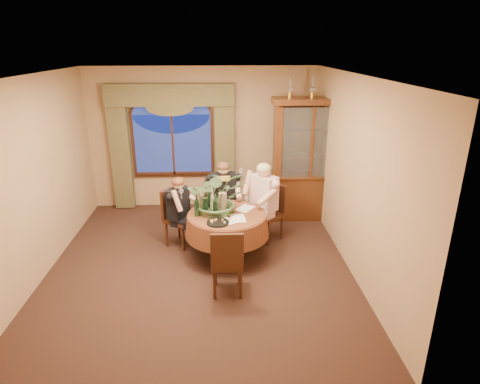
{
  "coord_description": "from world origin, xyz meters",
  "views": [
    {
      "loc": [
        0.34,
        -5.41,
        3.18
      ],
      "look_at": [
        0.62,
        0.21,
        1.1
      ],
      "focal_mm": 30.0,
      "sensor_mm": 36.0,
      "label": 1
    }
  ],
  "objects_px": {
    "chair_right": "(268,213)",
    "wine_bottle_0": "(205,204)",
    "oil_lamp_right": "(335,88)",
    "person_back": "(179,212)",
    "person_scarf": "(224,199)",
    "wine_bottle_2": "(201,201)",
    "oil_lamp_center": "(313,88)",
    "chair_back": "(180,218)",
    "chair_back_right": "(219,209)",
    "chair_front_left": "(227,260)",
    "stoneware_vase": "(223,202)",
    "person_pink": "(264,203)",
    "oil_lamp_left": "(290,88)",
    "wine_bottle_3": "(212,202)",
    "dining_table": "(227,236)",
    "china_cabinet": "(308,160)",
    "centerpiece_plant": "(218,175)",
    "wine_bottle_4": "(215,206)",
    "wine_bottle_5": "(210,200)",
    "wine_bottle_1": "(197,206)",
    "olive_bowl": "(229,214)"
  },
  "relations": [
    {
      "from": "dining_table",
      "to": "chair_back_right",
      "type": "distance_m",
      "value": 0.86
    },
    {
      "from": "oil_lamp_left",
      "to": "chair_front_left",
      "type": "xyz_separation_m",
      "value": [
        -1.18,
        -2.48,
        -1.98
      ]
    },
    {
      "from": "china_cabinet",
      "to": "person_back",
      "type": "xyz_separation_m",
      "value": [
        -2.34,
        -1.1,
        -0.54
      ]
    },
    {
      "from": "chair_right",
      "to": "wine_bottle_4",
      "type": "relative_size",
      "value": 2.91
    },
    {
      "from": "chair_right",
      "to": "person_pink",
      "type": "bearing_deg",
      "value": 83.91
    },
    {
      "from": "oil_lamp_right",
      "to": "person_back",
      "type": "height_order",
      "value": "oil_lamp_right"
    },
    {
      "from": "person_back",
      "to": "stoneware_vase",
      "type": "xyz_separation_m",
      "value": [
        0.72,
        -0.34,
        0.3
      ]
    },
    {
      "from": "chair_back",
      "to": "centerpiece_plant",
      "type": "relative_size",
      "value": 0.96
    },
    {
      "from": "wine_bottle_0",
      "to": "wine_bottle_2",
      "type": "relative_size",
      "value": 1.0
    },
    {
      "from": "chair_right",
      "to": "stoneware_vase",
      "type": "xyz_separation_m",
      "value": [
        -0.77,
        -0.5,
        0.42
      ]
    },
    {
      "from": "wine_bottle_2",
      "to": "person_pink",
      "type": "bearing_deg",
      "value": 21.93
    },
    {
      "from": "chair_back_right",
      "to": "chair_front_left",
      "type": "distance_m",
      "value": 1.78
    },
    {
      "from": "person_back",
      "to": "wine_bottle_5",
      "type": "distance_m",
      "value": 0.66
    },
    {
      "from": "person_pink",
      "to": "stoneware_vase",
      "type": "xyz_separation_m",
      "value": [
        -0.69,
        -0.45,
        0.2
      ]
    },
    {
      "from": "chair_front_left",
      "to": "wine_bottle_4",
      "type": "bearing_deg",
      "value": 101.39
    },
    {
      "from": "wine_bottle_3",
      "to": "wine_bottle_4",
      "type": "bearing_deg",
      "value": -74.24
    },
    {
      "from": "wine_bottle_4",
      "to": "chair_front_left",
      "type": "bearing_deg",
      "value": -79.65
    },
    {
      "from": "wine_bottle_0",
      "to": "oil_lamp_right",
      "type": "bearing_deg",
      "value": 33.86
    },
    {
      "from": "chair_front_left",
      "to": "person_pink",
      "type": "xyz_separation_m",
      "value": [
        0.64,
        1.48,
        0.22
      ]
    },
    {
      "from": "wine_bottle_3",
      "to": "chair_front_left",
      "type": "bearing_deg",
      "value": -78.76
    },
    {
      "from": "dining_table",
      "to": "stoneware_vase",
      "type": "height_order",
      "value": "stoneware_vase"
    },
    {
      "from": "chair_right",
      "to": "wine_bottle_0",
      "type": "distance_m",
      "value": 1.26
    },
    {
      "from": "oil_lamp_right",
      "to": "stoneware_vase",
      "type": "relative_size",
      "value": 1.13
    },
    {
      "from": "oil_lamp_center",
      "to": "person_scarf",
      "type": "distance_m",
      "value": 2.5
    },
    {
      "from": "person_scarf",
      "to": "wine_bottle_3",
      "type": "bearing_deg",
      "value": 73.87
    },
    {
      "from": "chair_back",
      "to": "person_scarf",
      "type": "height_order",
      "value": "person_scarf"
    },
    {
      "from": "oil_lamp_right",
      "to": "wine_bottle_5",
      "type": "xyz_separation_m",
      "value": [
        -2.21,
        -1.36,
        -1.54
      ]
    },
    {
      "from": "china_cabinet",
      "to": "wine_bottle_3",
      "type": "height_order",
      "value": "china_cabinet"
    },
    {
      "from": "person_scarf",
      "to": "wine_bottle_2",
      "type": "distance_m",
      "value": 0.83
    },
    {
      "from": "oil_lamp_center",
      "to": "chair_back",
      "type": "bearing_deg",
      "value": -155.46
    },
    {
      "from": "chair_right",
      "to": "wine_bottle_0",
      "type": "bearing_deg",
      "value": 79.58
    },
    {
      "from": "oil_lamp_left",
      "to": "oil_lamp_right",
      "type": "distance_m",
      "value": 0.8
    },
    {
      "from": "dining_table",
      "to": "person_back",
      "type": "bearing_deg",
      "value": 150.91
    },
    {
      "from": "wine_bottle_2",
      "to": "chair_back",
      "type": "bearing_deg",
      "value": 136.75
    },
    {
      "from": "oil_lamp_right",
      "to": "centerpiece_plant",
      "type": "relative_size",
      "value": 0.34
    },
    {
      "from": "person_back",
      "to": "china_cabinet",
      "type": "bearing_deg",
      "value": 144.37
    },
    {
      "from": "chair_front_left",
      "to": "wine_bottle_0",
      "type": "xyz_separation_m",
      "value": [
        -0.31,
        0.95,
        0.44
      ]
    },
    {
      "from": "oil_lamp_left",
      "to": "chair_back",
      "type": "xyz_separation_m",
      "value": [
        -1.92,
        -1.06,
        -1.98
      ]
    },
    {
      "from": "chair_back",
      "to": "person_back",
      "type": "height_order",
      "value": "person_back"
    },
    {
      "from": "chair_right",
      "to": "wine_bottle_2",
      "type": "bearing_deg",
      "value": 72.62
    },
    {
      "from": "oil_lamp_left",
      "to": "wine_bottle_2",
      "type": "height_order",
      "value": "oil_lamp_left"
    },
    {
      "from": "china_cabinet",
      "to": "oil_lamp_center",
      "type": "xyz_separation_m",
      "value": [
        -0.0,
        0.0,
        1.31
      ]
    },
    {
      "from": "stoneware_vase",
      "to": "wine_bottle_0",
      "type": "distance_m",
      "value": 0.28
    },
    {
      "from": "wine_bottle_5",
      "to": "wine_bottle_1",
      "type": "bearing_deg",
      "value": -128.63
    },
    {
      "from": "person_back",
      "to": "chair_back",
      "type": "bearing_deg",
      "value": -168.53
    },
    {
      "from": "centerpiece_plant",
      "to": "china_cabinet",
      "type": "bearing_deg",
      "value": 40.39
    },
    {
      "from": "person_scarf",
      "to": "chair_right",
      "type": "bearing_deg",
      "value": 159.79
    },
    {
      "from": "chair_back",
      "to": "olive_bowl",
      "type": "relative_size",
      "value": 6.79
    },
    {
      "from": "centerpiece_plant",
      "to": "oil_lamp_left",
      "type": "bearing_deg",
      "value": 48.08
    },
    {
      "from": "stoneware_vase",
      "to": "chair_back",
      "type": "bearing_deg",
      "value": 151.63
    }
  ]
}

